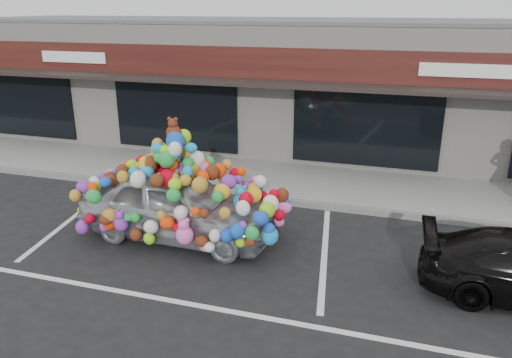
% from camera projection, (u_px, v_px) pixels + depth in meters
% --- Properties ---
extents(ground, '(90.00, 90.00, 0.00)m').
position_uv_depth(ground, '(194.00, 239.00, 10.73)').
color(ground, black).
rests_on(ground, ground).
extents(shop_building, '(24.00, 7.20, 4.31)m').
position_uv_depth(shop_building, '(289.00, 83.00, 17.62)').
color(shop_building, beige).
rests_on(shop_building, ground).
extents(sidewalk, '(26.00, 3.00, 0.15)m').
position_uv_depth(sidewalk, '(251.00, 178.00, 14.31)').
color(sidewalk, gray).
rests_on(sidewalk, ground).
extents(kerb, '(26.00, 0.18, 0.16)m').
position_uv_depth(kerb, '(233.00, 196.00, 12.96)').
color(kerb, slate).
rests_on(kerb, ground).
extents(parking_stripe_left, '(0.73, 4.37, 0.01)m').
position_uv_depth(parking_stripe_left, '(73.00, 217.00, 11.80)').
color(parking_stripe_left, silver).
rests_on(parking_stripe_left, ground).
extents(parking_stripe_mid, '(0.73, 4.37, 0.01)m').
position_uv_depth(parking_stripe_mid, '(325.00, 253.00, 10.12)').
color(parking_stripe_mid, silver).
rests_on(parking_stripe_mid, ground).
extents(lane_line, '(14.00, 0.12, 0.01)m').
position_uv_depth(lane_line, '(249.00, 315.00, 8.09)').
color(lane_line, silver).
rests_on(lane_line, ground).
extents(toy_car, '(3.08, 4.58, 2.64)m').
position_uv_depth(toy_car, '(178.00, 198.00, 10.56)').
color(toy_car, '#A3A6AD').
rests_on(toy_car, ground).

